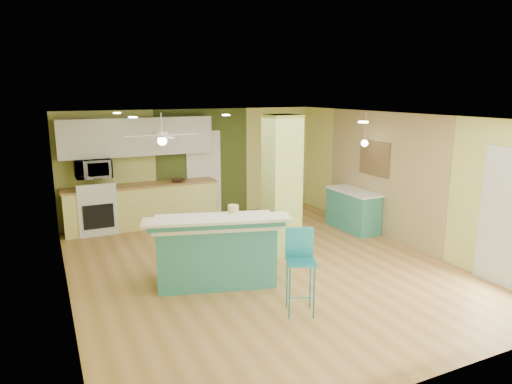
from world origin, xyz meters
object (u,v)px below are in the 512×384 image
fruit_bowl (178,180)px  peninsula (216,249)px  canister (233,210)px  side_counter (353,210)px  bar_stool (300,257)px

fruit_bowl → peninsula: bearing=-96.3°
peninsula → canister: 0.69m
peninsula → side_counter: 3.83m
peninsula → bar_stool: (0.67, -1.38, 0.24)m
side_counter → fruit_bowl: bearing=147.8°
side_counter → fruit_bowl: 3.85m
bar_stool → side_counter: bar_stool is taller
fruit_bowl → side_counter: bearing=-32.2°
bar_stool → side_counter: (2.92, 2.71, -0.34)m
peninsula → side_counter: peninsula is taller
bar_stool → canister: bar_stool is taller
peninsula → fruit_bowl: 3.41m
bar_stool → side_counter: size_ratio=0.87×
canister → fruit_bowl: bearing=90.2°
peninsula → canister: size_ratio=12.85×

